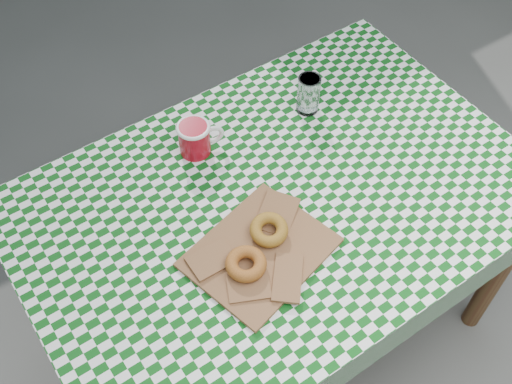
{
  "coord_description": "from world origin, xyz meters",
  "views": [
    {
      "loc": [
        -0.44,
        -0.78,
        2.04
      ],
      "look_at": [
        0.08,
        0.03,
        0.79
      ],
      "focal_mm": 43.54,
      "sensor_mm": 36.0,
      "label": 1
    }
  ],
  "objects_px": {
    "table": "(276,272)",
    "coffee_mug": "(194,139)",
    "paper_bag": "(260,251)",
    "drinking_glass": "(308,94)"
  },
  "relations": [
    {
      "from": "table",
      "to": "coffee_mug",
      "type": "distance_m",
      "value": 0.51
    },
    {
      "from": "coffee_mug",
      "to": "drinking_glass",
      "type": "xyz_separation_m",
      "value": [
        0.35,
        -0.04,
        0.01
      ]
    },
    {
      "from": "table",
      "to": "paper_bag",
      "type": "bearing_deg",
      "value": -141.05
    },
    {
      "from": "coffee_mug",
      "to": "paper_bag",
      "type": "bearing_deg",
      "value": -79.81
    },
    {
      "from": "table",
      "to": "coffee_mug",
      "type": "height_order",
      "value": "coffee_mug"
    },
    {
      "from": "table",
      "to": "paper_bag",
      "type": "distance_m",
      "value": 0.43
    },
    {
      "from": "drinking_glass",
      "to": "paper_bag",
      "type": "bearing_deg",
      "value": -138.76
    },
    {
      "from": "paper_bag",
      "to": "coffee_mug",
      "type": "relative_size",
      "value": 1.93
    },
    {
      "from": "table",
      "to": "drinking_glass",
      "type": "relative_size",
      "value": 11.26
    },
    {
      "from": "table",
      "to": "coffee_mug",
      "type": "relative_size",
      "value": 7.73
    }
  ]
}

